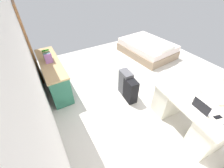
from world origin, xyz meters
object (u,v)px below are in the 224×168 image
Objects in this scene: credenza at (54,75)px; suitcase_spare_grey at (125,83)px; suitcase_black at (131,90)px; computer_mouse at (191,98)px; figurine_small at (45,51)px; office_chair at (217,99)px; laptop at (202,108)px; bed at (147,48)px; desk at (187,114)px; cell_phone_near_laptop at (218,117)px.

suitcase_spare_grey is (-1.18, -1.49, -0.06)m from credenza.
credenza is 2.06m from suitcase_black.
suitcase_black is 1.32m from computer_mouse.
figurine_small is (1.98, 1.47, 0.55)m from suitcase_black.
suitcase_black is 5.50× the size of figurine_small.
office_chair is 2.86× the size of laptop.
figurine_small is at bearing 29.74° from laptop.
bed is 18.30× the size of figurine_small.
figurine_small is at bearing 44.95° from suitcase_spare_grey.
suitcase_black is 1.53m from laptop.
office_chair reaches higher than computer_mouse.
office_chair is 9.40× the size of computer_mouse.
desk is at bearing 152.68° from bed.
bed is 6.12× the size of laptop.
desk is 13.58× the size of figurine_small.
desk is 14.94× the size of computer_mouse.
bed is at bearing -44.42° from suitcase_black.
figurine_small is at bearing 84.71° from bed.
computer_mouse reaches higher than suitcase_spare_grey.
laptop is 0.27m from computer_mouse.
suitcase_spare_grey is 6.17× the size of figurine_small.
bed is (2.92, -0.59, -0.18)m from office_chair.
suitcase_black is at bearing 33.26° from cell_phone_near_laptop.
suitcase_spare_grey is (0.26, -0.02, 0.04)m from suitcase_black.
computer_mouse is (0.07, -0.02, 0.36)m from desk.
credenza is 5.48× the size of laptop.
office_chair is 0.52× the size of credenza.
credenza is 2.65× the size of suitcase_spare_grey.
desk is 0.74× the size of bed.
desk is at bearing 165.84° from computer_mouse.
bed is 3.19m from computer_mouse.
bed is at bearing -22.32° from computer_mouse.
laptop is 2.42× the size of cell_phone_near_laptop.
suitcase_black is 0.26m from suitcase_spare_grey.
desk is at bearing 85.89° from office_chair.
suitcase_spare_grey is at bearing 24.80° from computer_mouse.
credenza is 3.45m from bed.
credenza is 3.44m from laptop.
laptop is 3.88m from figurine_small.
credenza reaches higher than suitcase_black.
suitcase_black is at bearing 18.15° from laptop.
office_chair is 0.47× the size of bed.
desk is at bearing -152.19° from suitcase_black.
credenza is at bearing 34.23° from laptop.
computer_mouse is at bearing -14.21° from laptop.
figurine_small is (3.60, 2.00, 0.11)m from cell_phone_near_laptop.
computer_mouse reaches higher than bed.
suitcase_black is 1.76m from cell_phone_near_laptop.
laptop reaches higher than suitcase_spare_grey.
laptop is at bearing -161.29° from suitcase_spare_grey.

